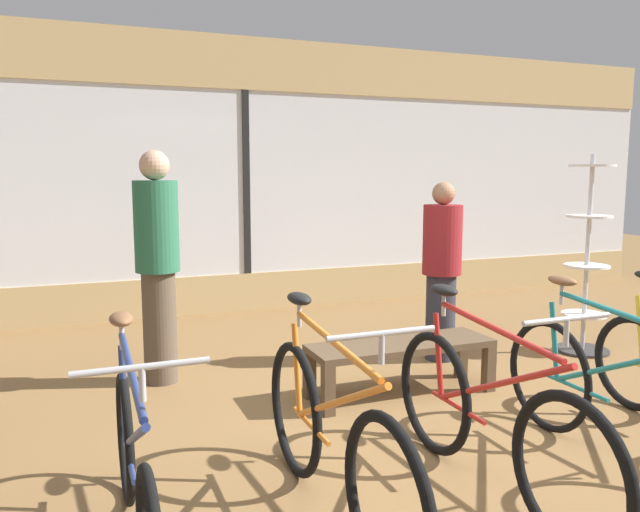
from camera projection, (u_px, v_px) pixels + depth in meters
ground_plane at (433, 451)px, 3.71m from camera, size 24.00×24.00×0.00m
shop_back_wall at (246, 174)px, 7.35m from camera, size 12.00×0.08×3.20m
bicycle_far_left at (135, 475)px, 2.64m from camera, size 0.46×1.73×1.01m
bicycle_left at (332, 440)px, 2.92m from camera, size 0.46×1.80×1.05m
bicycle_center at (489, 420)px, 3.18m from camera, size 0.46×1.80×1.04m
bicycle_right at (614, 396)px, 3.50m from camera, size 0.46×1.79×1.04m
accessory_rack at (586, 273)px, 5.70m from camera, size 0.48×0.48×1.81m
display_bench at (401, 351)px, 4.63m from camera, size 1.40×0.44×0.40m
customer_near_rack at (442, 268)px, 5.46m from camera, size 0.35×0.35×1.57m
customer_by_window at (158, 262)px, 4.83m from camera, size 0.46×0.46×1.82m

